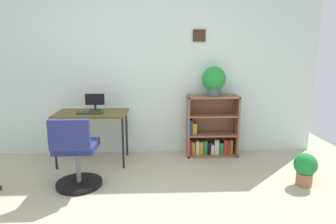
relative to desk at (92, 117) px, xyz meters
The scene contains 8 objects.
wall_back 1.01m from the desk, 34.53° to the left, with size 5.20×0.12×2.56m.
desk is the anchor object (origin of this frame).
monitor 0.21m from the desk, 73.25° to the left, with size 0.26×0.15×0.24m.
keyboard 0.10m from the desk, 94.57° to the right, with size 0.34×0.13×0.02m, color #293428.
office_chair 0.85m from the desk, 91.37° to the right, with size 0.52×0.55×0.85m.
bookshelf_low 1.71m from the desk, ahead, with size 0.74×0.30×0.89m.
potted_plant_on_shelf 1.77m from the desk, ahead, with size 0.34×0.34×0.42m.
potted_plant_floor 2.74m from the desk, 17.93° to the right, with size 0.26×0.26×0.38m.
Camera 1 is at (0.23, -2.26, 1.54)m, focal length 31.78 mm.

